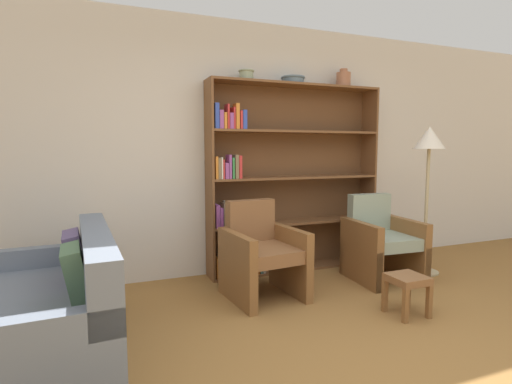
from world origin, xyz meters
TOP-DOWN VIEW (x-y plane):
  - ground_plane at (0.00, 0.00)m, footprint 24.00×24.00m
  - wall_back at (0.00, 2.41)m, footprint 12.00×0.06m
  - bookshelf at (0.25, 2.25)m, footprint 2.02×0.30m
  - bowl_terracotta at (-0.17, 2.22)m, footprint 0.17×0.17m
  - bowl_sage at (0.38, 2.22)m, footprint 0.27×0.27m
  - vase_tall at (1.03, 2.22)m, footprint 0.16×0.16m
  - couch at (-2.00, 1.06)m, footprint 1.00×1.69m
  - armchair_leather at (-0.27, 1.57)m, footprint 0.70×0.74m
  - armchair_cushioned at (1.10, 1.57)m, footprint 0.68×0.72m
  - floor_lamp at (1.69, 1.55)m, footprint 0.33×0.33m
  - footstool at (0.68, 0.71)m, footprint 0.28×0.28m

SIDE VIEW (x-z plane):
  - ground_plane at x=0.00m, z-range 0.00..0.00m
  - footstool at x=0.68m, z-range 0.09..0.43m
  - couch at x=-2.00m, z-range -0.12..0.70m
  - armchair_leather at x=-0.27m, z-range -0.04..0.84m
  - armchair_cushioned at x=1.10m, z-range -0.04..0.84m
  - bookshelf at x=0.25m, z-range -0.05..2.04m
  - floor_lamp at x=1.69m, z-range 0.55..2.17m
  - wall_back at x=0.00m, z-range 0.00..2.75m
  - bowl_sage at x=0.38m, z-range 2.10..2.17m
  - bowl_terracotta at x=-0.17m, z-range 2.10..2.21m
  - vase_tall at x=1.03m, z-range 2.08..2.28m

